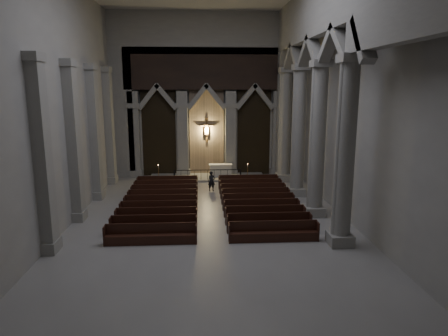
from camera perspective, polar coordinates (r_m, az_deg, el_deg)
The scene contains 11 objects.
room at distance 18.51m, azimuth -1.95°, elevation 14.23°, with size 24.00×24.10×12.00m.
sanctuary_wall at distance 30.03m, azimuth -2.54°, elevation 11.35°, with size 14.00×0.77×12.00m.
right_arcade at distance 20.73m, azimuth 13.82°, elevation 14.26°, with size 1.00×24.00×12.00m.
left_pilasters at distance 23.03m, azimuth -19.20°, elevation 3.88°, with size 0.60×13.00×8.03m.
sanctuary_step at distance 29.85m, azimuth -2.40°, elevation -1.32°, with size 8.50×2.60×0.15m, color gray.
altar at distance 29.84m, azimuth -0.50°, elevation -0.28°, with size 1.75×0.70×0.89m.
altar_rail at distance 28.48m, azimuth -2.36°, elevation -0.81°, with size 4.82×0.09×0.95m.
candle_stand_left at distance 28.64m, azimuth -9.30°, elevation -1.43°, with size 0.23×0.23×1.34m.
candle_stand_right at distance 28.81m, azimuth 3.38°, elevation -1.24°, with size 0.22×0.22×1.29m.
pews at distance 22.24m, azimuth -2.01°, elevation -5.29°, with size 9.41×9.80×0.89m.
worshipper at distance 26.11m, azimuth -1.79°, elevation -1.90°, with size 0.48×0.31×1.30m, color black.
Camera 1 is at (-0.51, -18.49, 6.77)m, focal length 32.00 mm.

